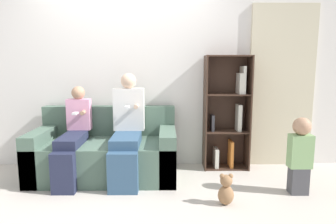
{
  "coord_description": "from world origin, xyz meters",
  "views": [
    {
      "loc": [
        0.52,
        -3.09,
        1.37
      ],
      "look_at": [
        0.56,
        0.59,
        0.8
      ],
      "focal_mm": 32.0,
      "sensor_mm": 36.0,
      "label": 1
    }
  ],
  "objects_px": {
    "adult_seated": "(127,127)",
    "toddler_standing": "(300,153)",
    "teddy_bear": "(226,190)",
    "bookshelf": "(227,114)",
    "couch": "(106,154)",
    "child_seated": "(73,135)"
  },
  "relations": [
    {
      "from": "child_seated",
      "to": "teddy_bear",
      "type": "height_order",
      "value": "child_seated"
    },
    {
      "from": "couch",
      "to": "toddler_standing",
      "type": "distance_m",
      "value": 2.25
    },
    {
      "from": "bookshelf",
      "to": "teddy_bear",
      "type": "distance_m",
      "value": 1.3
    },
    {
      "from": "toddler_standing",
      "to": "teddy_bear",
      "type": "distance_m",
      "value": 0.92
    },
    {
      "from": "toddler_standing",
      "to": "teddy_bear",
      "type": "xyz_separation_m",
      "value": [
        -0.83,
        -0.26,
        -0.3
      ]
    },
    {
      "from": "adult_seated",
      "to": "child_seated",
      "type": "xyz_separation_m",
      "value": [
        -0.64,
        -0.05,
        -0.09
      ]
    },
    {
      "from": "adult_seated",
      "to": "teddy_bear",
      "type": "distance_m",
      "value": 1.37
    },
    {
      "from": "bookshelf",
      "to": "toddler_standing",
      "type": "bearing_deg",
      "value": -55.4
    },
    {
      "from": "couch",
      "to": "adult_seated",
      "type": "height_order",
      "value": "adult_seated"
    },
    {
      "from": "adult_seated",
      "to": "toddler_standing",
      "type": "distance_m",
      "value": 1.96
    },
    {
      "from": "teddy_bear",
      "to": "toddler_standing",
      "type": "bearing_deg",
      "value": 17.33
    },
    {
      "from": "couch",
      "to": "teddy_bear",
      "type": "xyz_separation_m",
      "value": [
        1.34,
        -0.81,
        -0.14
      ]
    },
    {
      "from": "bookshelf",
      "to": "teddy_bear",
      "type": "height_order",
      "value": "bookshelf"
    },
    {
      "from": "adult_seated",
      "to": "toddler_standing",
      "type": "height_order",
      "value": "adult_seated"
    },
    {
      "from": "adult_seated",
      "to": "bookshelf",
      "type": "distance_m",
      "value": 1.36
    },
    {
      "from": "child_seated",
      "to": "bookshelf",
      "type": "relative_size",
      "value": 0.74
    },
    {
      "from": "adult_seated",
      "to": "toddler_standing",
      "type": "bearing_deg",
      "value": -13.69
    },
    {
      "from": "child_seated",
      "to": "toddler_standing",
      "type": "bearing_deg",
      "value": -9.29
    },
    {
      "from": "adult_seated",
      "to": "teddy_bear",
      "type": "relative_size",
      "value": 3.97
    },
    {
      "from": "toddler_standing",
      "to": "bookshelf",
      "type": "relative_size",
      "value": 0.56
    },
    {
      "from": "couch",
      "to": "adult_seated",
      "type": "bearing_deg",
      "value": -17.18
    },
    {
      "from": "adult_seated",
      "to": "couch",
      "type": "bearing_deg",
      "value": 162.82
    }
  ]
}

